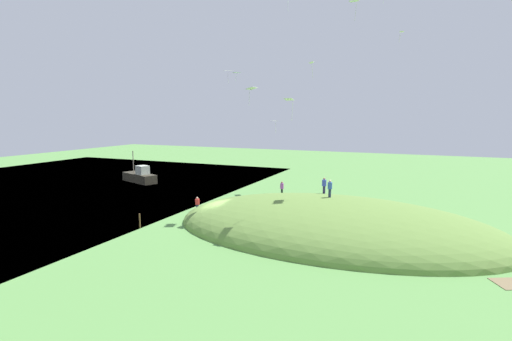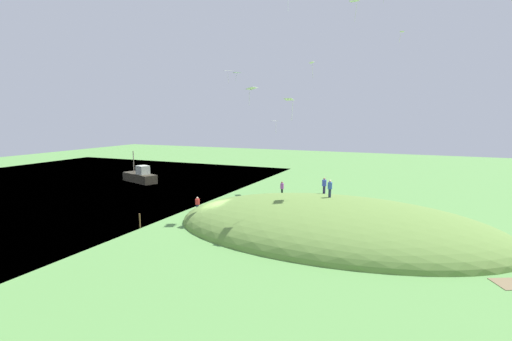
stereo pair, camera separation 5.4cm
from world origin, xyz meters
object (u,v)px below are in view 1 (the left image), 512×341
at_px(person_watching_kites, 197,202).
at_px(kite_4, 401,32).
at_px(person_walking_path, 282,187).
at_px(kite_3, 354,2).
at_px(kite_8, 274,121).
at_px(kite_9, 251,89).
at_px(mooring_post, 140,221).
at_px(person_with_child, 330,186).
at_px(kite_1, 236,73).
at_px(kite_2, 289,101).
at_px(person_on_hilltop, 324,184).
at_px(kite_5, 312,64).
at_px(kite_6, 228,71).
at_px(boat_on_lake, 140,177).

bearing_deg(person_watching_kites, kite_4, 39.48).
height_order(person_walking_path, kite_3, kite_3).
distance_m(kite_8, kite_9, 14.37).
distance_m(person_watching_kites, mooring_post, 7.76).
distance_m(person_with_child, kite_3, 21.84).
xyz_separation_m(kite_1, kite_2, (11.80, -13.82, -4.20)).
height_order(person_on_hilltop, person_walking_path, person_on_hilltop).
xyz_separation_m(person_walking_path, kite_2, (3.58, -8.41, 9.05)).
distance_m(kite_5, kite_6, 9.97).
bearing_deg(kite_6, kite_1, 103.14).
xyz_separation_m(person_with_child, kite_1, (-14.74, 10.64, 11.84)).
relative_size(person_walking_path, kite_8, 0.94).
height_order(boat_on_lake, mooring_post, boat_on_lake).
bearing_deg(kite_5, kite_4, 13.50).
distance_m(kite_4, mooring_post, 34.91).
bearing_deg(mooring_post, kite_8, 75.43).
relative_size(kite_2, kite_8, 1.13).
xyz_separation_m(boat_on_lake, kite_6, (19.47, -6.77, 14.72)).
height_order(boat_on_lake, kite_5, kite_5).
distance_m(person_with_child, kite_8, 18.78).
bearing_deg(kite_4, kite_8, 177.60).
height_order(kite_8, kite_9, kite_9).
bearing_deg(kite_2, person_on_hilltop, 73.59).
relative_size(kite_1, kite_3, 0.55).
bearing_deg(kite_6, kite_3, 18.35).
relative_size(kite_9, mooring_post, 1.28).
height_order(person_on_hilltop, kite_2, kite_2).
bearing_deg(kite_9, kite_3, 53.03).
height_order(boat_on_lake, person_walking_path, boat_on_lake).
xyz_separation_m(boat_on_lake, person_with_child, (33.23, -13.23, 3.13)).
xyz_separation_m(person_with_child, kite_4, (4.68, 13.55, 15.75)).
height_order(kite_5, kite_6, kite_5).
bearing_deg(kite_2, mooring_post, -165.12).
height_order(person_on_hilltop, kite_9, kite_9).
xyz_separation_m(person_walking_path, kite_5, (1.46, 5.99, 13.91)).
relative_size(kite_3, kite_5, 1.13).
height_order(person_watching_kites, kite_8, kite_8).
distance_m(person_watching_kites, kite_4, 29.90).
distance_m(kite_4, kite_9, 19.46).
height_order(person_watching_kites, mooring_post, person_watching_kites).
relative_size(kite_1, kite_8, 0.72).
relative_size(person_on_hilltop, kite_1, 1.33).
distance_m(kite_4, kite_6, 20.20).
xyz_separation_m(boat_on_lake, kite_9, (25.13, -12.72, 12.15)).
distance_m(person_watching_kites, kite_6, 15.70).
xyz_separation_m(person_with_child, kite_8, (-10.90, 14.21, 5.67)).
bearing_deg(person_with_child, kite_4, 79.70).
relative_size(kite_3, kite_4, 1.91).
xyz_separation_m(kite_8, mooring_post, (-5.45, -20.95, -9.01)).
distance_m(kite_1, mooring_post, 23.13).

